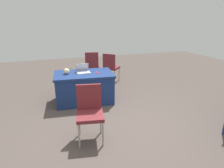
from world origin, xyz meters
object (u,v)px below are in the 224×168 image
Objects in this scene: chair_aisle at (90,110)px; yarn_ball at (67,71)px; scissors_red at (98,73)px; laptop_silver at (83,71)px; chair_tucked_left at (92,64)px; chair_tucked_right at (111,66)px; table_foreground at (84,87)px.

chair_aisle is 1.71m from yarn_ball.
chair_aisle is 5.25× the size of scissors_red.
scissors_red is at bearing 154.35° from laptop_silver.
chair_aisle is (0.79, 3.16, -0.03)m from chair_tucked_left.
chair_aisle is at bearing 80.75° from laptop_silver.
chair_tucked_right is at bearing 142.26° from scissors_red.
chair_tucked_right is at bearing -104.62° from chair_aisle.
table_foreground is at bearing -87.60° from chair_aisle.
scissors_red is at bearing 166.64° from table_foreground.
table_foreground is 0.59m from yarn_ball.
laptop_silver is 0.36m from scissors_red.
chair_tucked_left is at bearing -93.69° from chair_aisle.
laptop_silver is 1.81× the size of scissors_red.
chair_aisle is at bearing 82.00° from table_foreground.
chair_tucked_right is at bearing -16.99° from chair_tucked_left.
laptop_silver reaches higher than table_foreground.
yarn_ball is at bearing -98.51° from chair_tucked_right.
laptop_silver reaches higher than scissors_red.
yarn_ball is 0.74m from scissors_red.
table_foreground is at bearing -98.56° from chair_tucked_left.
table_foreground is at bearing 171.96° from yarn_ball.
laptop_silver is at bearing -90.05° from chair_tucked_right.
scissors_red is (-0.33, 0.08, 0.36)m from table_foreground.
chair_aisle is (0.23, 1.62, 0.17)m from table_foreground.
chair_tucked_left is 1.04× the size of chair_tucked_right.
laptop_silver is 2.35× the size of yarn_ball.
chair_aisle reaches higher than table_foreground.
chair_tucked_right is (-1.11, -1.25, 0.17)m from table_foreground.
yarn_ball is 0.77× the size of scissors_red.
scissors_red is (-0.32, 0.15, -0.04)m from laptop_silver.
scissors_red is at bearing -99.38° from chair_aisle.
chair_tucked_left is at bearing -165.38° from chair_tucked_right.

